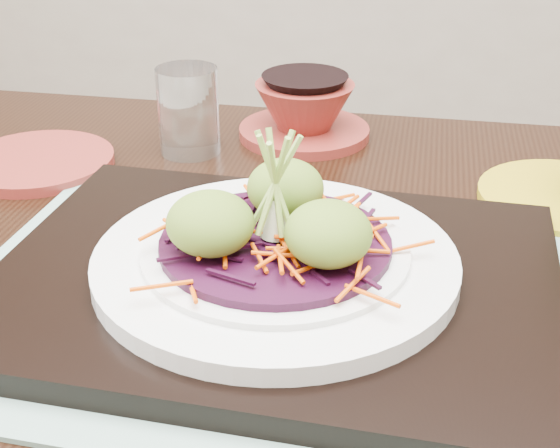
% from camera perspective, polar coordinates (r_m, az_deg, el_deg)
% --- Properties ---
extents(dining_table, '(1.23, 0.82, 0.76)m').
position_cam_1_polar(dining_table, '(0.73, 1.44, -10.23)').
color(dining_table, black).
rests_on(dining_table, ground).
extents(placemat, '(0.53, 0.42, 0.00)m').
position_cam_1_polar(placemat, '(0.64, -0.33, -5.10)').
color(placemat, '#87AF97').
rests_on(placemat, dining_table).
extents(serving_tray, '(0.46, 0.35, 0.02)m').
position_cam_1_polar(serving_tray, '(0.63, -0.33, -4.16)').
color(serving_tray, black).
rests_on(serving_tray, placemat).
extents(white_plate, '(0.29, 0.29, 0.02)m').
position_cam_1_polar(white_plate, '(0.62, -0.34, -2.62)').
color(white_plate, white).
rests_on(white_plate, serving_tray).
extents(cabbage_bed, '(0.18, 0.18, 0.01)m').
position_cam_1_polar(cabbage_bed, '(0.61, -0.34, -1.43)').
color(cabbage_bed, '#310923').
rests_on(cabbage_bed, white_plate).
extents(carrot_julienne, '(0.22, 0.22, 0.01)m').
position_cam_1_polar(carrot_julienne, '(0.61, -0.34, -0.70)').
color(carrot_julienne, '#E34C04').
rests_on(carrot_julienne, cabbage_bed).
extents(guacamole_scoops, '(0.16, 0.14, 0.05)m').
position_cam_1_polar(guacamole_scoops, '(0.60, -0.36, 0.69)').
color(guacamole_scoops, olive).
rests_on(guacamole_scoops, cabbage_bed).
extents(scallion_garnish, '(0.07, 0.07, 0.10)m').
position_cam_1_polar(scallion_garnish, '(0.59, -0.35, 2.63)').
color(scallion_garnish, '#93BA4A').
rests_on(scallion_garnish, cabbage_bed).
extents(terracotta_side_plate, '(0.22, 0.22, 0.01)m').
position_cam_1_polar(terracotta_side_plate, '(0.91, -17.31, 4.36)').
color(terracotta_side_plate, maroon).
rests_on(terracotta_side_plate, dining_table).
extents(water_glass, '(0.07, 0.07, 0.10)m').
position_cam_1_polar(water_glass, '(0.90, -6.72, 8.22)').
color(water_glass, white).
rests_on(water_glass, dining_table).
extents(terracotta_bowl_set, '(0.21, 0.21, 0.07)m').
position_cam_1_polar(terracotta_bowl_set, '(0.94, 1.80, 8.11)').
color(terracotta_bowl_set, maroon).
rests_on(terracotta_bowl_set, dining_table).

